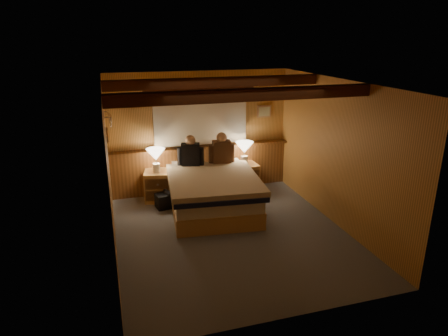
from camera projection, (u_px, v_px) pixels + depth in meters
name	position (u px, v px, depth m)	size (l,w,h in m)	color
floor	(232.00, 234.00, 6.43)	(4.20, 4.20, 0.00)	#494D57
ceiling	(233.00, 83.00, 5.67)	(4.20, 4.20, 0.00)	#B38443
wall_back	(200.00, 132.00, 7.96)	(3.60, 3.60, 0.00)	#CB9049
wall_left	(109.00, 174.00, 5.56)	(4.20, 4.20, 0.00)	#CB9049
wall_right	(337.00, 153.00, 6.54)	(4.20, 4.20, 0.00)	#CB9049
wall_front	(293.00, 222.00, 4.14)	(3.60, 3.60, 0.00)	#CB9049
wainscot	(202.00, 167.00, 8.13)	(3.60, 0.23, 0.94)	brown
curtain_window	(201.00, 117.00, 7.79)	(2.18, 0.09, 1.11)	#432010
ceiling_beams	(229.00, 88.00, 5.84)	(3.60, 1.65, 0.16)	#432010
coat_rail	(110.00, 119.00, 6.87)	(0.05, 0.55, 0.24)	white
framed_print	(264.00, 111.00, 8.19)	(0.30, 0.04, 0.25)	#A87C54
bed	(213.00, 192.00, 7.19)	(1.73, 2.14, 0.68)	#B3824C
nightstand_left	(159.00, 186.00, 7.67)	(0.62, 0.58, 0.58)	#B3824C
nightstand_right	(244.00, 177.00, 8.15)	(0.54, 0.49, 0.56)	#B3824C
lamp_left	(156.00, 156.00, 7.43)	(0.35, 0.35, 0.46)	white
lamp_right	(244.00, 149.00, 7.95)	(0.36, 0.36, 0.47)	white
person_left	(191.00, 153.00, 7.56)	(0.49, 0.27, 0.61)	black
person_right	(222.00, 150.00, 7.72)	(0.51, 0.24, 0.62)	#4D301E
duffel_bag	(168.00, 200.00, 7.40)	(0.49, 0.34, 0.32)	black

